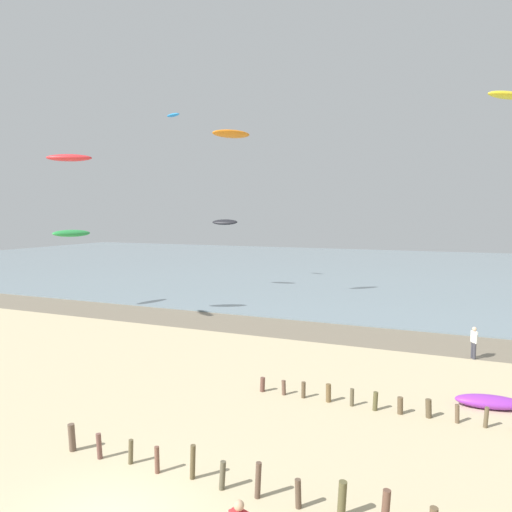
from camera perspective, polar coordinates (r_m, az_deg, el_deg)
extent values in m
cube|color=#7A6D59|center=(30.60, 7.86, -9.27)|extent=(120.00, 5.07, 0.01)
cube|color=gray|center=(67.08, 15.96, -1.53)|extent=(160.00, 70.00, 0.10)
cylinder|color=brown|center=(16.96, -21.83, -20.13)|extent=(0.23, 0.24, 0.90)
cylinder|color=brown|center=(16.25, -18.84, -21.38)|extent=(0.19, 0.17, 0.81)
cylinder|color=brown|center=(15.72, -15.24, -22.33)|extent=(0.17, 0.16, 0.76)
cylinder|color=brown|center=(15.09, -12.15, -23.43)|extent=(0.18, 0.18, 0.79)
cylinder|color=brown|center=(14.57, -7.84, -23.94)|extent=(0.20, 0.17, 1.03)
cylinder|color=brown|center=(14.12, -4.17, -25.45)|extent=(0.20, 0.20, 0.81)
cylinder|color=brown|center=(13.70, 0.26, -26.01)|extent=(0.20, 0.16, 1.00)
cylinder|color=brown|center=(13.43, 5.24, -27.25)|extent=(0.18, 0.19, 0.80)
cylinder|color=brown|center=(13.23, 10.60, -27.48)|extent=(0.25, 0.22, 0.95)
cylinder|color=brown|center=(13.00, 15.74, -28.03)|extent=(0.24, 0.21, 1.02)
cylinder|color=brown|center=(20.55, 0.81, -15.62)|extent=(0.22, 0.22, 0.62)
cylinder|color=brown|center=(20.24, 3.45, -15.95)|extent=(0.20, 0.20, 0.62)
cylinder|color=brown|center=(20.00, 5.90, -16.16)|extent=(0.18, 0.20, 0.67)
cylinder|color=brown|center=(19.72, 8.96, -16.40)|extent=(0.23, 0.24, 0.74)
cylinder|color=brown|center=(19.51, 11.80, -16.75)|extent=(0.16, 0.17, 0.70)
cylinder|color=brown|center=(19.32, 14.56, -16.99)|extent=(0.20, 0.21, 0.74)
cylinder|color=brown|center=(19.26, 17.42, -17.25)|extent=(0.22, 0.22, 0.66)
cylinder|color=brown|center=(19.27, 20.58, -17.25)|extent=(0.25, 0.22, 0.71)
cylinder|color=brown|center=(19.23, 23.64, -17.45)|extent=(0.18, 0.18, 0.68)
cylinder|color=brown|center=(19.22, 26.61, -17.43)|extent=(0.18, 0.17, 0.77)
cylinder|color=#383842|center=(27.24, 25.42, -10.58)|extent=(0.16, 0.16, 0.88)
cylinder|color=#383842|center=(27.43, 25.23, -10.47)|extent=(0.16, 0.16, 0.88)
cube|color=white|center=(27.15, 25.39, -9.02)|extent=(0.34, 0.42, 0.60)
sphere|color=beige|center=(27.05, 25.42, -8.15)|extent=(0.22, 0.22, 0.22)
cylinder|color=white|center=(26.95, 25.60, -9.24)|extent=(0.09, 0.09, 0.52)
cylinder|color=white|center=(27.37, 25.18, -9.00)|extent=(0.09, 0.09, 0.52)
sphere|color=tan|center=(10.80, -2.12, -28.48)|extent=(0.22, 0.22, 0.22)
ellipsoid|color=purple|center=(21.08, 26.89, -15.79)|extent=(2.60, 1.22, 0.50)
ellipsoid|color=#2384D1|center=(51.50, -10.22, 16.79)|extent=(2.09, 1.30, 0.32)
ellipsoid|color=red|center=(34.64, -22.14, 11.20)|extent=(3.21, 2.28, 0.58)
ellipsoid|color=orange|center=(40.49, -3.10, 14.86)|extent=(3.20, 3.22, 0.87)
ellipsoid|color=yellow|center=(36.27, 28.67, 17.07)|extent=(3.09, 2.91, 0.64)
ellipsoid|color=green|center=(39.17, -21.86, 2.63)|extent=(2.00, 3.29, 0.75)
ellipsoid|color=black|center=(47.18, -3.88, 4.21)|extent=(2.79, 1.23, 0.79)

